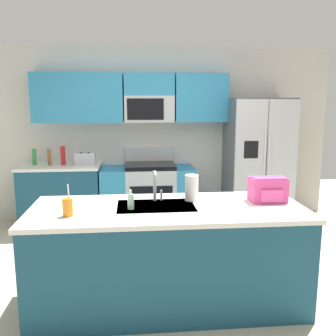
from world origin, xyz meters
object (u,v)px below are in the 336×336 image
object	(u,v)px
backpack	(268,189)
toaster	(85,159)
paper_towel_roll	(192,188)
sink_faucet	(156,184)
bottle_green	(34,157)
bottle_red	(63,156)
drink_cup_orange	(68,207)
pepper_mill	(49,157)
soap_dispenser	(131,201)
refrigerator	(257,161)
range_oven	(148,194)

from	to	relation	value
backpack	toaster	bearing A→B (deg)	131.86
paper_towel_roll	backpack	size ratio (longest dim) A/B	0.75
backpack	sink_faucet	bearing A→B (deg)	174.21
backpack	bottle_green	bearing A→B (deg)	139.96
bottle_red	drink_cup_orange	distance (m)	2.50
pepper_mill	bottle_red	size ratio (longest dim) A/B	0.87
soap_dispenser	backpack	bearing A→B (deg)	5.59
toaster	bottle_green	world-z (taller)	bottle_green
soap_dispenser	sink_faucet	bearing A→B (deg)	44.86
pepper_mill	paper_towel_roll	distance (m)	2.69
sink_faucet	pepper_mill	bearing A→B (deg)	123.88
refrigerator	backpack	world-z (taller)	refrigerator
pepper_mill	refrigerator	bearing A→B (deg)	-1.31
pepper_mill	sink_faucet	size ratio (longest dim) A/B	0.83
sink_faucet	soap_dispenser	bearing A→B (deg)	-135.14
pepper_mill	backpack	world-z (taller)	pepper_mill
bottle_red	soap_dispenser	distance (m)	2.50
paper_towel_roll	pepper_mill	bearing A→B (deg)	129.86
refrigerator	pepper_mill	distance (m)	3.03
range_oven	backpack	distance (m)	2.47
sink_faucet	soap_dispenser	distance (m)	0.34
bottle_green	sink_faucet	world-z (taller)	sink_faucet
range_oven	soap_dispenser	world-z (taller)	range_oven
range_oven	bottle_green	bearing A→B (deg)	178.85
toaster	sink_faucet	bearing A→B (deg)	-66.43
sink_faucet	backpack	bearing A→B (deg)	-5.79
bottle_red	paper_towel_roll	bearing A→B (deg)	-53.52
bottle_green	paper_towel_roll	world-z (taller)	paper_towel_roll
toaster	soap_dispenser	world-z (taller)	toaster
toaster	backpack	size ratio (longest dim) A/B	0.88
refrigerator	pepper_mill	world-z (taller)	refrigerator
pepper_mill	soap_dispenser	distance (m)	2.58
bottle_green	toaster	bearing A→B (deg)	-6.68
range_oven	toaster	size ratio (longest dim) A/B	4.86
bottle_green	soap_dispenser	xyz separation A→B (m)	(1.38, -2.33, -0.05)
refrigerator	soap_dispenser	distance (m)	2.91
toaster	sink_faucet	size ratio (longest dim) A/B	0.99
refrigerator	soap_dispenser	world-z (taller)	refrigerator
bottle_green	pepper_mill	bearing A→B (deg)	-9.18
bottle_red	paper_towel_roll	distance (m)	2.58
bottle_red	drink_cup_orange	world-z (taller)	bottle_red
paper_towel_roll	drink_cup_orange	bearing A→B (deg)	-160.41
bottle_green	backpack	bearing A→B (deg)	-40.04
pepper_mill	bottle_green	xyz separation A→B (m)	(-0.22, 0.04, -0.00)
backpack	bottle_red	bearing A→B (deg)	135.50
refrigerator	paper_towel_roll	size ratio (longest dim) A/B	7.71
refrigerator	paper_towel_roll	world-z (taller)	refrigerator
bottle_green	sink_faucet	size ratio (longest dim) A/B	0.83
backpack	drink_cup_orange	bearing A→B (deg)	-171.24
backpack	range_oven	bearing A→B (deg)	114.95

